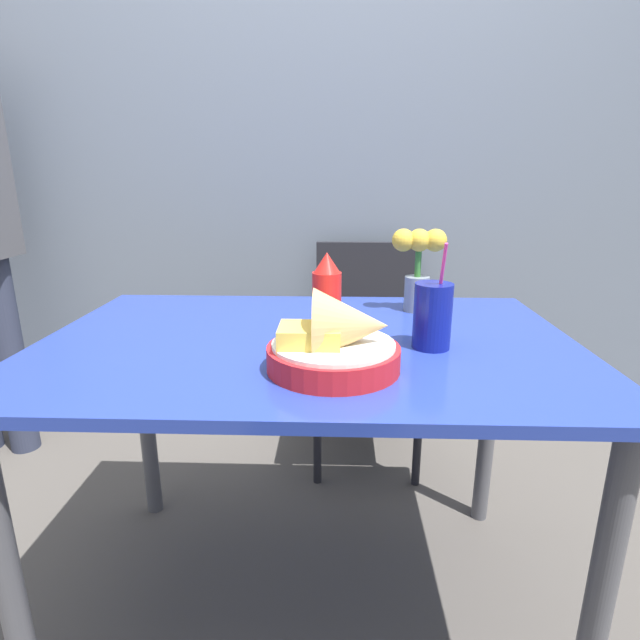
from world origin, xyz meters
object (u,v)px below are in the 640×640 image
food_basket (339,342)px  ketchup_bottle (327,297)px  drink_cup (432,318)px  chair_far_window (366,330)px  flower_vase (418,262)px

food_basket → ketchup_bottle: ketchup_bottle is taller
ketchup_bottle → drink_cup: size_ratio=0.85×
food_basket → drink_cup: bearing=33.8°
chair_far_window → drink_cup: bearing=-84.0°
chair_far_window → flower_vase: flower_vase is taller
ketchup_bottle → drink_cup: 0.24m
ketchup_bottle → flower_vase: 0.34m
drink_cup → flower_vase: (0.01, 0.31, 0.07)m
food_basket → flower_vase: flower_vase is taller
drink_cup → flower_vase: drink_cup is taller
food_basket → drink_cup: (0.20, 0.13, 0.01)m
food_basket → drink_cup: drink_cup is taller
food_basket → drink_cup: 0.24m
drink_cup → food_basket: bearing=-146.2°
chair_far_window → flower_vase: (0.10, -0.55, 0.37)m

